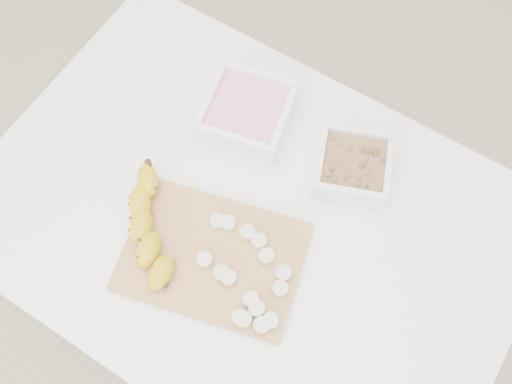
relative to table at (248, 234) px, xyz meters
The scene contains 7 objects.
ground 0.65m from the table, ahead, with size 3.50×3.50×0.00m, color #C6AD89.
table is the anchor object (origin of this frame).
bowl_yogurt 0.24m from the table, 122.36° to the left, with size 0.19×0.19×0.07m.
bowl_granola 0.25m from the table, 56.37° to the left, with size 0.17×0.17×0.06m.
cutting_board 0.14m from the table, 96.07° to the right, with size 0.31×0.22×0.01m, color #AF844E.
banana 0.22m from the table, 136.68° to the right, with size 0.06×0.23×0.04m, color gold, non-canonical shape.
banana_slices 0.17m from the table, 57.47° to the right, with size 0.20×0.16×0.02m.
Camera 1 is at (0.21, -0.31, 1.74)m, focal length 40.00 mm.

